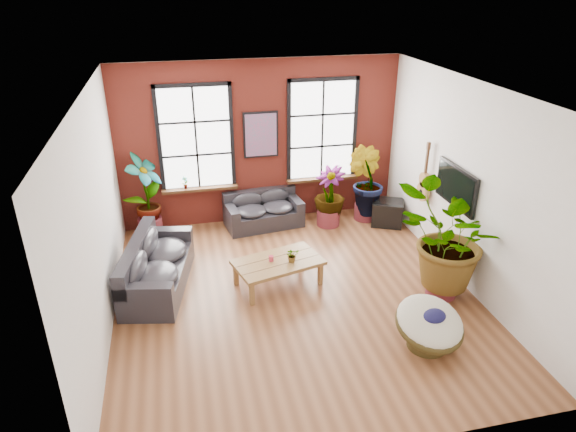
# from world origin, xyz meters

# --- Properties ---
(room) EXTENTS (6.04, 6.54, 3.54)m
(room) POSITION_xyz_m (0.00, 0.15, 1.75)
(room) COLOR brown
(room) RESTS_ON ground
(sofa_back) EXTENTS (1.72, 1.00, 0.75)m
(sofa_back) POSITION_xyz_m (-0.04, 2.87, 0.34)
(sofa_back) COLOR black
(sofa_back) RESTS_ON ground
(sofa_left) EXTENTS (1.33, 2.32, 0.86)m
(sofa_left) POSITION_xyz_m (-2.33, 0.85, 0.39)
(sofa_left) COLOR black
(sofa_left) RESTS_ON ground
(coffee_table) EXTENTS (1.67, 1.22, 0.58)m
(coffee_table) POSITION_xyz_m (-0.22, 0.44, 0.43)
(coffee_table) COLOR brown
(coffee_table) RESTS_ON ground
(papasan_chair) EXTENTS (1.24, 1.25, 0.77)m
(papasan_chair) POSITION_xyz_m (1.59, -1.69, 0.39)
(papasan_chair) COLOR #403517
(papasan_chair) RESTS_ON ground
(poster) EXTENTS (0.74, 0.06, 0.98)m
(poster) POSITION_xyz_m (0.00, 3.18, 1.95)
(poster) COLOR black
(poster) RESTS_ON room
(tv_wall_unit) EXTENTS (0.13, 1.86, 1.20)m
(tv_wall_unit) POSITION_xyz_m (2.93, 0.60, 1.54)
(tv_wall_unit) COLOR black
(tv_wall_unit) RESTS_ON room
(media_box) EXTENTS (0.82, 0.77, 0.54)m
(media_box) POSITION_xyz_m (2.62, 2.30, 0.27)
(media_box) COLOR black
(media_box) RESTS_ON ground
(pot_back_left) EXTENTS (0.59, 0.59, 0.37)m
(pot_back_left) POSITION_xyz_m (-2.45, 2.96, 0.18)
(pot_back_left) COLOR maroon
(pot_back_left) RESTS_ON ground
(pot_back_right) EXTENTS (0.60, 0.60, 0.36)m
(pot_back_right) POSITION_xyz_m (2.25, 2.67, 0.18)
(pot_back_right) COLOR maroon
(pot_back_right) RESTS_ON ground
(pot_right_wall) EXTENTS (0.60, 0.60, 0.38)m
(pot_right_wall) POSITION_xyz_m (2.45, -0.49, 0.19)
(pot_right_wall) COLOR maroon
(pot_right_wall) RESTS_ON ground
(pot_mid) EXTENTS (0.63, 0.63, 0.36)m
(pot_mid) POSITION_xyz_m (1.35, 2.55, 0.18)
(pot_mid) COLOR maroon
(pot_mid) RESTS_ON ground
(floor_plant_back_left) EXTENTS (0.98, 1.04, 1.64)m
(floor_plant_back_left) POSITION_xyz_m (-2.45, 2.95, 0.97)
(floor_plant_back_left) COLOR #24641A
(floor_plant_back_left) RESTS_ON ground
(floor_plant_back_right) EXTENTS (1.00, 1.05, 1.49)m
(floor_plant_back_right) POSITION_xyz_m (2.21, 2.69, 0.89)
(floor_plant_back_right) COLOR #24641A
(floor_plant_back_right) RESTS_ON ground
(floor_plant_right_wall) EXTENTS (1.88, 1.71, 1.81)m
(floor_plant_right_wall) POSITION_xyz_m (2.43, -0.52, 1.06)
(floor_plant_right_wall) COLOR #24641A
(floor_plant_right_wall) RESTS_ON ground
(floor_plant_mid) EXTENTS (0.93, 0.93, 1.17)m
(floor_plant_mid) POSITION_xyz_m (1.38, 2.59, 0.73)
(floor_plant_mid) COLOR #24641A
(floor_plant_mid) RESTS_ON ground
(table_plant) EXTENTS (0.24, 0.22, 0.25)m
(table_plant) POSITION_xyz_m (0.02, 0.37, 0.61)
(table_plant) COLOR #24641A
(table_plant) RESTS_ON coffee_table
(sill_plant_left) EXTENTS (0.17, 0.17, 0.27)m
(sill_plant_left) POSITION_xyz_m (-1.65, 3.13, 1.04)
(sill_plant_left) COLOR #24641A
(sill_plant_left) RESTS_ON room
(sill_plant_right) EXTENTS (0.19, 0.19, 0.27)m
(sill_plant_right) POSITION_xyz_m (1.70, 3.13, 1.04)
(sill_plant_right) COLOR #24641A
(sill_plant_right) RESTS_ON room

